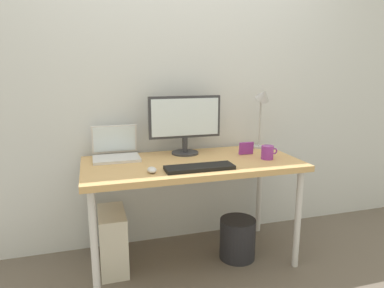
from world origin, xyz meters
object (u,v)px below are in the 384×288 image
(computer_tower, at_px, (113,240))
(wastebasket, at_px, (237,239))
(laptop, at_px, (116,150))
(desk_lamp, at_px, (263,104))
(desk, at_px, (192,170))
(coffee_mug, at_px, (268,152))
(mouse, at_px, (152,170))
(keyboard, at_px, (199,167))
(photo_frame, at_px, (246,148))
(monitor, at_px, (185,121))

(computer_tower, xyz_separation_m, wastebasket, (0.89, -0.12, -0.06))
(laptop, height_order, desk_lamp, desk_lamp)
(desk, relative_size, coffee_mug, 12.19)
(mouse, bearing_deg, coffee_mug, 6.49)
(keyboard, xyz_separation_m, mouse, (-0.30, 0.02, 0.01))
(coffee_mug, bearing_deg, keyboard, -168.30)
(desk, height_order, computer_tower, desk)
(coffee_mug, distance_m, computer_tower, 1.24)
(photo_frame, bearing_deg, keyboard, -148.90)
(laptop, height_order, photo_frame, laptop)
(desk, distance_m, wastebasket, 0.63)
(keyboard, xyz_separation_m, computer_tower, (-0.54, 0.26, -0.55))
(monitor, bearing_deg, photo_frame, -19.38)
(desk, distance_m, laptop, 0.56)
(mouse, xyz_separation_m, computer_tower, (-0.24, 0.24, -0.55))
(desk_lamp, bearing_deg, monitor, -179.92)
(monitor, bearing_deg, desk_lamp, 0.08)
(computer_tower, bearing_deg, mouse, -44.43)
(photo_frame, relative_size, wastebasket, 0.37)
(desk_lamp, bearing_deg, computer_tower, -172.10)
(desk, xyz_separation_m, coffee_mug, (0.53, -0.10, 0.11))
(monitor, bearing_deg, mouse, -128.44)
(keyboard, xyz_separation_m, photo_frame, (0.45, 0.27, 0.04))
(desk, height_order, laptop, laptop)
(desk_lamp, xyz_separation_m, coffee_mug, (-0.11, -0.31, -0.30))
(desk_lamp, relative_size, keyboard, 1.11)
(desk_lamp, relative_size, photo_frame, 4.45)
(desk, relative_size, photo_frame, 13.39)
(monitor, distance_m, laptop, 0.54)
(keyboard, distance_m, photo_frame, 0.52)
(wastebasket, bearing_deg, mouse, -169.03)
(desk, distance_m, mouse, 0.37)
(laptop, xyz_separation_m, keyboard, (0.48, -0.44, -0.05))
(coffee_mug, height_order, wastebasket, coffee_mug)
(desk_lamp, xyz_separation_m, computer_tower, (-1.19, -0.17, -0.89))
(mouse, distance_m, photo_frame, 0.79)
(monitor, distance_m, computer_tower, 0.98)
(mouse, relative_size, coffee_mug, 0.74)
(desk, distance_m, monitor, 0.38)
(wastebasket, bearing_deg, laptop, 160.24)
(photo_frame, bearing_deg, desk, -171.67)
(coffee_mug, bearing_deg, laptop, 162.34)
(desk, relative_size, desk_lamp, 3.01)
(mouse, bearing_deg, keyboard, -3.06)
(monitor, relative_size, laptop, 1.68)
(photo_frame, xyz_separation_m, computer_tower, (-0.99, -0.01, -0.59))
(desk, distance_m, keyboard, 0.22)
(desk_lamp, distance_m, keyboard, 0.84)
(computer_tower, distance_m, wastebasket, 0.89)
(photo_frame, bearing_deg, desk_lamp, 37.08)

